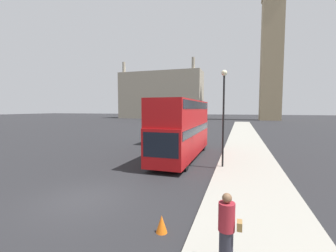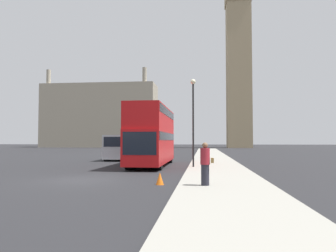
{
  "view_description": "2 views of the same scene",
  "coord_description": "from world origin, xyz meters",
  "views": [
    {
      "loc": [
        6.38,
        -7.77,
        3.87
      ],
      "look_at": [
        1.22,
        8.26,
        2.57
      ],
      "focal_mm": 24.0,
      "sensor_mm": 36.0,
      "label": 1
    },
    {
      "loc": [
        6.05,
        -15.99,
        1.98
      ],
      "look_at": [
        2.39,
        18.06,
        3.5
      ],
      "focal_mm": 35.0,
      "sensor_mm": 36.0,
      "label": 2
    }
  ],
  "objects": [
    {
      "name": "clock_tower",
      "position": [
        15.9,
        75.4,
        31.68
      ],
      "size": [
        7.0,
        7.17,
        61.72
      ],
      "color": "tan",
      "rests_on": "ground_plane"
    },
    {
      "name": "red_double_decker_bus",
      "position": [
        2.09,
        9.31,
        2.51
      ],
      "size": [
        2.48,
        10.36,
        4.51
      ],
      "color": "#B71114",
      "rests_on": "ground_plane"
    },
    {
      "name": "pedestrian",
      "position": [
        6.14,
        -2.49,
        1.02
      ],
      "size": [
        0.55,
        0.39,
        1.75
      ],
      "color": "#23232D",
      "rests_on": "sidewalk_strip"
    },
    {
      "name": "street_lamp",
      "position": [
        5.37,
        6.88,
        4.14
      ],
      "size": [
        0.36,
        0.36,
        6.14
      ],
      "color": "black",
      "rests_on": "sidewalk_strip"
    },
    {
      "name": "sidewalk_strip",
      "position": [
        6.97,
        0.0,
        0.07
      ],
      "size": [
        3.93,
        120.0,
        0.15
      ],
      "color": "gray",
      "rests_on": "ground_plane"
    },
    {
      "name": "traffic_cone",
      "position": [
        4.12,
        -1.4,
        0.28
      ],
      "size": [
        0.36,
        0.36,
        0.55
      ],
      "color": "orange",
      "rests_on": "ground_plane"
    },
    {
      "name": "white_van",
      "position": [
        -2.25,
        16.27,
        1.34
      ],
      "size": [
        2.2,
        5.37,
        2.51
      ],
      "color": "#B2B7BC",
      "rests_on": "ground_plane"
    },
    {
      "name": "ground_plane",
      "position": [
        0.0,
        0.0,
        0.0
      ],
      "size": [
        300.0,
        300.0,
        0.0
      ],
      "primitive_type": "plane",
      "color": "black"
    },
    {
      "name": "building_block_distant",
      "position": [
        -24.5,
        78.53,
        9.29
      ],
      "size": [
        33.38,
        10.03,
        22.61
      ],
      "color": "#9E937F",
      "rests_on": "ground_plane"
    },
    {
      "name": "parked_sedan",
      "position": [
        -2.26,
        38.4,
        0.64
      ],
      "size": [
        1.88,
        4.44,
        1.42
      ],
      "color": "silver",
      "rests_on": "ground_plane"
    }
  ]
}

